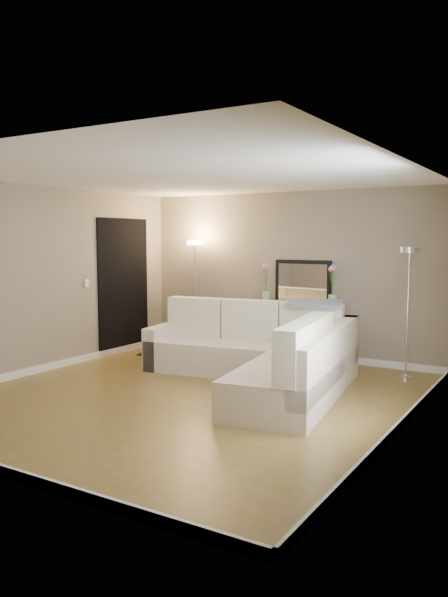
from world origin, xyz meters
The scene contains 21 objects.
floor centered at (0.00, 0.00, -0.01)m, with size 5.00×5.50×0.01m, color olive.
ceiling centered at (0.00, 0.00, 2.60)m, with size 5.00×5.50×0.01m, color white.
wall_back centered at (0.00, 2.76, 1.30)m, with size 5.00×0.02×2.60m, color gray.
wall_left centered at (-2.51, 0.00, 1.30)m, with size 0.02×5.50×2.60m, color gray.
wall_right centered at (2.51, 0.00, 1.30)m, with size 0.02×5.50×2.60m, color gray.
baseboard_back centered at (0.00, 2.73, 0.05)m, with size 5.00×0.03×0.10m, color white.
baseboard_left centered at (-2.48, 0.00, 0.05)m, with size 0.03×5.50×0.10m, color white.
baseboard_right centered at (2.48, 0.00, 0.05)m, with size 0.03×5.50×0.10m, color white.
doorway centered at (-2.48, 1.70, 1.10)m, with size 0.02×1.20×2.20m, color black.
switch_plate centered at (-2.48, 0.85, 1.20)m, with size 0.02×0.08×0.12m, color white.
sectional_sofa centered at (0.48, 1.02, 0.37)m, with size 3.21×2.84×1.00m.
throw_blanket centered at (0.87, 1.77, 0.99)m, with size 0.72×0.41×0.05m, color slate.
console_table centered at (0.18, 2.56, 0.46)m, with size 1.32×0.36×0.81m.
leaning_mirror centered at (0.26, 2.73, 1.18)m, with size 0.93×0.05×0.73m.
table_decor centered at (0.26, 2.52, 0.84)m, with size 0.56×0.12×0.13m.
flower_vase_left centered at (-0.29, 2.56, 1.10)m, with size 0.15×0.12×0.69m.
flower_vase_right centered at (0.82, 2.56, 1.10)m, with size 0.15×0.12×0.69m.
floor_lamp_lit centered at (-1.58, 2.47, 1.30)m, with size 0.31×0.31×1.85m.
floor_lamp_unlit centered at (2.00, 2.22, 1.25)m, with size 0.31×0.31×1.76m.
charcoal_rug centered at (-1.61, 2.11, 0.01)m, with size 1.20×0.90×0.02m, color black.
black_bag centered at (-1.78, 1.97, 0.12)m, with size 0.34×0.24×0.22m, color black.
Camera 1 is at (3.88, -5.60, 1.88)m, focal length 35.00 mm.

